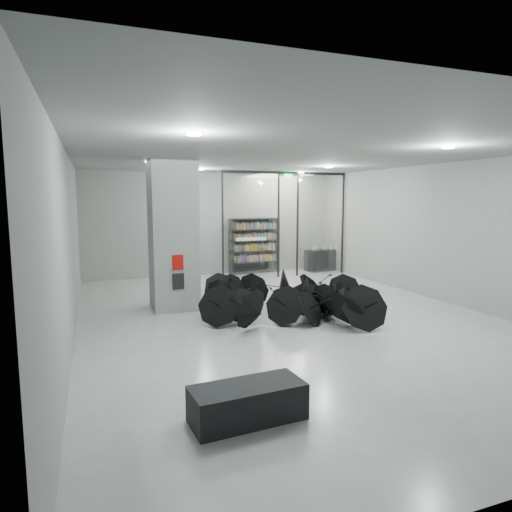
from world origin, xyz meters
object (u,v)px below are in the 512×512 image
object	(u,v)px
shop_counter	(322,260)
umbrella_cluster	(290,305)
bookshelf	(254,246)
bench	(248,403)
column	(173,235)

from	to	relation	value
shop_counter	umbrella_cluster	size ratio (longest dim) A/B	0.30
bookshelf	bench	bearing A→B (deg)	-117.76
bookshelf	umbrella_cluster	world-z (taller)	bookshelf
bookshelf	umbrella_cluster	bearing A→B (deg)	-109.68
bench	column	bearing A→B (deg)	84.36
shop_counter	umbrella_cluster	xyz separation A→B (m)	(-4.35, -6.25, -0.14)
column	bench	xyz separation A→B (m)	(-0.18, -6.58, -1.75)
shop_counter	bookshelf	bearing A→B (deg)	158.40
bench	shop_counter	bearing A→B (deg)	52.71
bookshelf	umbrella_cluster	xyz separation A→B (m)	(-1.50, -6.71, -0.80)
shop_counter	bench	bearing A→B (deg)	-135.69
column	umbrella_cluster	distance (m)	3.66
column	bookshelf	size ratio (longest dim) A/B	1.81
umbrella_cluster	shop_counter	bearing A→B (deg)	55.16
bench	umbrella_cluster	size ratio (longest dim) A/B	0.31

